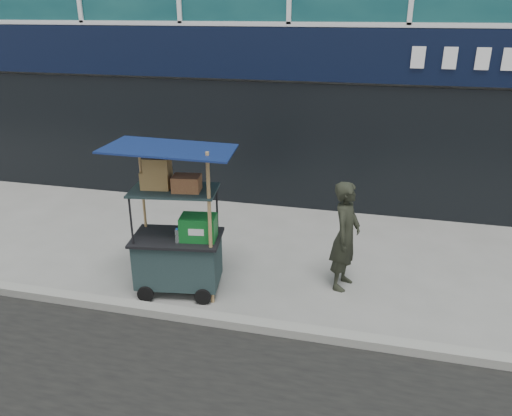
# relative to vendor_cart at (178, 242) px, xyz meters

# --- Properties ---
(ground) EXTENTS (80.00, 80.00, 0.00)m
(ground) POSITION_rel_vendor_cart_xyz_m (0.82, -0.45, -0.74)
(ground) COLOR slate
(ground) RESTS_ON ground
(curb) EXTENTS (80.00, 0.18, 0.12)m
(curb) POSITION_rel_vendor_cart_xyz_m (0.82, -0.65, -0.68)
(curb) COLOR gray
(curb) RESTS_ON ground
(vendor_cart) EXTENTS (1.72, 1.33, 2.12)m
(vendor_cart) POSITION_rel_vendor_cart_xyz_m (0.00, 0.00, 0.00)
(vendor_cart) COLOR #192A2B
(vendor_cart) RESTS_ON ground
(vendor_man) EXTENTS (0.49, 0.64, 1.55)m
(vendor_man) POSITION_rel_vendor_cart_xyz_m (2.17, 0.66, 0.03)
(vendor_man) COLOR black
(vendor_man) RESTS_ON ground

